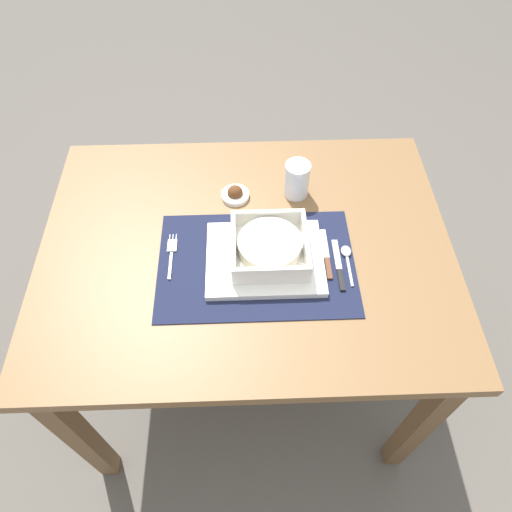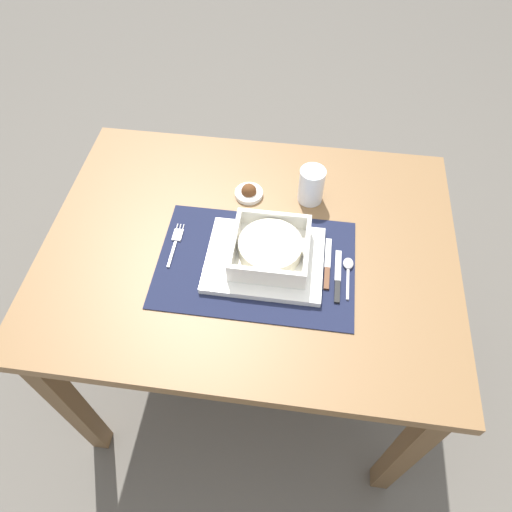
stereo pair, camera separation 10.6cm
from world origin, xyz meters
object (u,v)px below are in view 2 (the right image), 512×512
Objects in this scene: dining_table at (250,267)px; butter_knife at (338,279)px; porridge_bowl at (270,249)px; spoon at (348,268)px; drinking_glass at (311,187)px; bread_knife at (327,266)px; condiment_saucer at (249,192)px; fork at (176,241)px.

dining_table is 6.88× the size of butter_knife.
spoon is at bearing -1.62° from porridge_bowl.
butter_knife is 1.49× the size of drinking_glass.
bread_knife is 2.00× the size of condiment_saucer.
spoon is 0.78× the size of butter_knife.
drinking_glass reaches higher than condiment_saucer.
fork is at bearing 172.10° from spoon.
bread_knife is (-0.05, -0.00, -0.00)m from spoon.
porridge_bowl is 2.39× the size of condiment_saucer.
butter_knife is 0.99× the size of bread_knife.
drinking_glass is 1.33× the size of condiment_saucer.
drinking_glass reaches higher than spoon.
condiment_saucer is (-0.02, 0.16, 0.11)m from dining_table.
butter_knife reaches higher than dining_table.
spoon is at bearing -10.74° from dining_table.
drinking_glass is at bearing 51.68° from dining_table.
bread_knife is at bearing -2.79° from porridge_bowl.
dining_table is 10.28× the size of drinking_glass.
drinking_glass reaches higher than bread_knife.
butter_knife is at bearing -6.76° from fork.
condiment_saucer is at bearing 136.58° from bread_knife.
condiment_saucer is (0.15, 0.18, 0.01)m from fork.
bread_knife is at bearing 123.06° from butter_knife.
butter_knife is 1.98× the size of condiment_saucer.
porridge_bowl is 1.32× the size of fork.
bread_knife is at bearing 177.20° from spoon.
spoon is 0.24m from drinking_glass.
porridge_bowl is 0.23m from fork.
porridge_bowl is 0.17m from butter_knife.
porridge_bowl reaches higher than condiment_saucer.
spoon is 0.04m from butter_knife.
dining_table is 7.54× the size of fork.
porridge_bowl is 0.14m from bread_knife.
fork is 0.41m from spoon.
spoon is at bearing -38.26° from condiment_saucer.
spoon reaches higher than bread_knife.
porridge_bowl is 0.22m from drinking_glass.
bread_knife is at bearing -44.16° from condiment_saucer.
drinking_glass reaches higher than porridge_bowl.
drinking_glass is at bearing 3.16° from condiment_saucer.
spoon is (0.23, -0.04, 0.10)m from dining_table.
dining_table is at bearing 143.60° from porridge_bowl.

